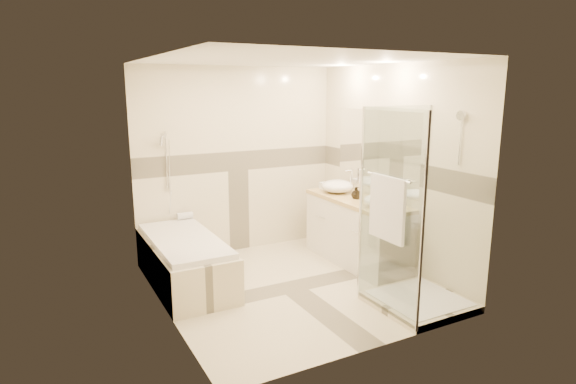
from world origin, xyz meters
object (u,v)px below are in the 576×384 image
vessel_sink_far (379,200)px  amenity_bottle_b (356,193)px  vanity (357,231)px  vessel_sink_near (337,186)px  amenity_bottle_a (357,193)px  bathtub (185,259)px  shower_enclosure (407,259)px

vessel_sink_far → amenity_bottle_b: 0.47m
vanity → vessel_sink_far: (-0.02, -0.45, 0.50)m
vessel_sink_far → amenity_bottle_b: bearing=90.0°
vessel_sink_near → vessel_sink_far: bearing=-90.0°
vessel_sink_far → amenity_bottle_a: 0.44m
vanity → amenity_bottle_a: bearing=-158.0°
bathtub → amenity_bottle_a: size_ratio=11.14×
vessel_sink_far → amenity_bottle_b: vessel_sink_far is taller
shower_enclosure → vanity: bearing=77.0°
amenity_bottle_b → vanity: bearing=-42.2°
vessel_sink_near → vessel_sink_far: 0.88m
shower_enclosure → bathtub: bearing=138.9°
vanity → vessel_sink_near: size_ratio=3.84×
bathtub → shower_enclosure: (1.86, -1.62, 0.20)m
vessel_sink_near → bathtub: bearing=-177.8°
amenity_bottle_b → vessel_sink_far: bearing=-90.0°
bathtub → amenity_bottle_a: 2.25m
shower_enclosure → vessel_sink_far: (0.27, 0.82, 0.42)m
bathtub → vessel_sink_near: 2.22m
vessel_sink_near → amenity_bottle_a: size_ratio=2.77×
vanity → amenity_bottle_b: size_ratio=11.15×
bathtub → vanity: size_ratio=1.05×
shower_enclosure → amenity_bottle_a: size_ratio=13.37×
bathtub → vessel_sink_far: bearing=-20.6°
shower_enclosure → vessel_sink_far: 0.96m
shower_enclosure → vessel_sink_near: shower_enclosure is taller
amenity_bottle_b → shower_enclosure: bearing=-102.0°
amenity_bottle_b → vessel_sink_near: bearing=90.0°
bathtub → vessel_sink_far: 2.36m
bathtub → amenity_bottle_b: amenity_bottle_b is taller
vessel_sink_near → amenity_bottle_b: bearing=-90.0°
vanity → vessel_sink_far: bearing=-92.5°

